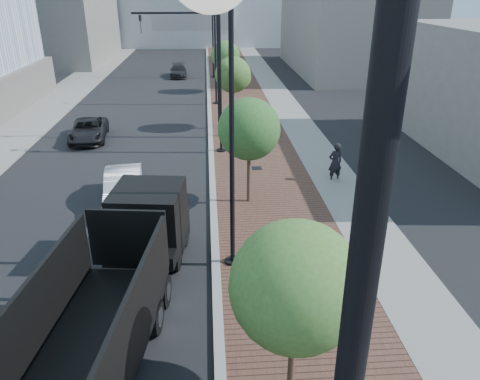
{
  "coord_description": "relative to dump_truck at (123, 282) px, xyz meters",
  "views": [
    {
      "loc": [
        -0.12,
        -3.82,
        9.06
      ],
      "look_at": [
        1.0,
        12.0,
        2.0
      ],
      "focal_mm": 34.46,
      "sensor_mm": 36.0,
      "label": 1
    }
  ],
  "objects": [
    {
      "name": "west_sidewalk",
      "position": [
        -10.32,
        32.7,
        -1.29
      ],
      "size": [
        4.0,
        140.0,
        0.12
      ],
      "primitive_type": "cube",
      "color": "slate",
      "rests_on": "ground"
    },
    {
      "name": "dark_car_far",
      "position": [
        -0.51,
        39.8,
        -0.72
      ],
      "size": [
        1.9,
        4.34,
        1.24
      ],
      "primitive_type": "imported",
      "rotation": [
        0.0,
        0.0,
        0.04
      ],
      "color": "black",
      "rests_on": "ground"
    },
    {
      "name": "traffic_mast",
      "position": [
        2.38,
        17.7,
        3.64
      ],
      "size": [
        5.09,
        0.2,
        8.0
      ],
      "color": "black",
      "rests_on": "ground"
    },
    {
      "name": "tree_0",
      "position": [
        4.32,
        -3.28,
        1.99
      ],
      "size": [
        2.83,
        2.83,
        4.76
      ],
      "color": "#382619",
      "rests_on": "ground"
    },
    {
      "name": "utility_cover_2",
      "position": [
        5.08,
        11.7,
        -1.22
      ],
      "size": [
        0.5,
        0.5,
        0.02
      ],
      "primitive_type": "cube",
      "color": "black",
      "rests_on": "sidewalk"
    },
    {
      "name": "sidewalk",
      "position": [
        6.18,
        32.7,
        -1.29
      ],
      "size": [
        7.0,
        140.0,
        0.12
      ],
      "primitive_type": "cube",
      "color": "#4C2D23",
      "rests_on": "ground"
    },
    {
      "name": "commercial_block_ne",
      "position": [
        18.68,
        42.7,
        2.65
      ],
      "size": [
        12.0,
        22.0,
        8.0
      ],
      "primitive_type": "cube",
      "color": "slate",
      "rests_on": "ground"
    },
    {
      "name": "tree_1",
      "position": [
        4.32,
        7.72,
        2.13
      ],
      "size": [
        2.68,
        2.68,
        4.82
      ],
      "color": "#382619",
      "rests_on": "ground"
    },
    {
      "name": "dark_car_mid",
      "position": [
        -5.08,
        17.8,
        -0.7
      ],
      "size": [
        2.6,
        4.86,
        1.3
      ],
      "primitive_type": "imported",
      "rotation": [
        0.0,
        0.0,
        0.1
      ],
      "color": "black",
      "rests_on": "ground"
    },
    {
      "name": "commercial_block_nw",
      "position": [
        -17.32,
        52.7,
        3.65
      ],
      "size": [
        14.0,
        20.0,
        10.0
      ],
      "primitive_type": "cube",
      "color": "slate",
      "rests_on": "ground"
    },
    {
      "name": "streetlight_3",
      "position": [
        3.16,
        26.7,
        3.0
      ],
      "size": [
        1.44,
        0.56,
        9.21
      ],
      "color": "black",
      "rests_on": "ground"
    },
    {
      "name": "dump_truck",
      "position": [
        0.0,
        0.0,
        0.0
      ],
      "size": [
        3.89,
        13.5,
        3.19
      ],
      "rotation": [
        0.0,
        0.0,
        -0.12
      ],
      "color": "black",
      "rests_on": "ground"
    },
    {
      "name": "streetlight_2",
      "position": [
        3.28,
        14.7,
        3.47
      ],
      "size": [
        1.72,
        0.56,
        9.28
      ],
      "color": "black",
      "rests_on": "ground"
    },
    {
      "name": "tree_3",
      "position": [
        4.32,
        31.72,
        1.93
      ],
      "size": [
        2.62,
        2.61,
        4.59
      ],
      "color": "#382619",
      "rests_on": "ground"
    },
    {
      "name": "concrete_strip",
      "position": [
        8.88,
        32.7,
        -1.28
      ],
      "size": [
        2.4,
        140.0,
        0.13
      ],
      "primitive_type": "cube",
      "color": "slate",
      "rests_on": "ground"
    },
    {
      "name": "white_sedan",
      "position": [
        -1.32,
        8.09,
        -0.59
      ],
      "size": [
        2.15,
        4.72,
        1.5
      ],
      "primitive_type": "imported",
      "rotation": [
        0.0,
        0.0,
        0.13
      ],
      "color": "silver",
      "rests_on": "ground"
    },
    {
      "name": "curb",
      "position": [
        2.68,
        32.7,
        -1.28
      ],
      "size": [
        0.3,
        140.0,
        0.14
      ],
      "primitive_type": "cube",
      "color": "gray",
      "rests_on": "ground"
    },
    {
      "name": "pedestrian",
      "position": [
        8.79,
        9.92,
        -0.33
      ],
      "size": [
        0.84,
        0.65,
        2.03
      ],
      "primitive_type": "imported",
      "rotation": [
        0.0,
        0.0,
        3.39
      ],
      "color": "black",
      "rests_on": "ground"
    },
    {
      "name": "streetlight_1",
      "position": [
        3.16,
        2.7,
        3.0
      ],
      "size": [
        1.44,
        0.56,
        9.21
      ],
      "color": "black",
      "rests_on": "ground"
    },
    {
      "name": "utility_cover_1",
      "position": [
        5.08,
        0.7,
        -1.22
      ],
      "size": [
        0.5,
        0.5,
        0.02
      ],
      "primitive_type": "cube",
      "color": "black",
      "rests_on": "sidewalk"
    },
    {
      "name": "convention_center",
      "position": [
        0.68,
        77.7,
        4.66
      ],
      "size": [
        50.0,
        30.0,
        50.0
      ],
      "color": "#B1B5BC",
      "rests_on": "ground"
    },
    {
      "name": "streetlight_4",
      "position": [
        3.28,
        38.7,
        3.47
      ],
      "size": [
        1.72,
        0.56,
        9.28
      ],
      "color": "black",
      "rests_on": "ground"
    },
    {
      "name": "tree_2",
      "position": [
        4.32,
        19.72,
        2.31
      ],
      "size": [
        2.42,
        2.37,
        4.85
      ],
      "color": "#382619",
      "rests_on": "ground"
    }
  ]
}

